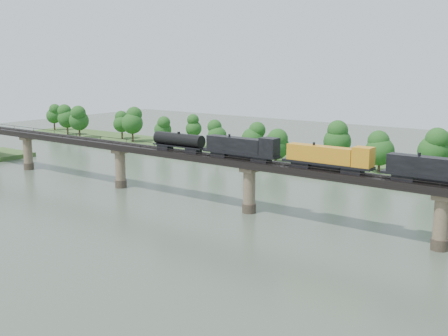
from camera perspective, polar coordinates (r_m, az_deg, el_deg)
The scene contains 6 objects.
ground at distance 99.19m, azimuth -7.40°, elevation -8.22°, with size 400.00×400.00×0.00m, color #384738.
far_bank at distance 168.32m, azimuth 13.21°, elevation -0.15°, with size 300.00×24.00×1.60m, color #2E4D1E.
bridge at distance 120.04m, azimuth 2.58°, elevation -2.03°, with size 236.00×30.00×11.50m.
bridge_superstructure at distance 118.77m, azimuth 2.60°, elevation 0.95°, with size 220.00×4.90×0.75m.
far_treeline at distance 166.43m, azimuth 10.12°, elevation 2.65°, with size 289.06×17.54×13.60m.
freight_train at distance 112.46m, azimuth 7.41°, elevation 1.42°, with size 74.84×2.92×5.15m.
Camera 1 is at (65.95, -66.58, 32.52)m, focal length 45.00 mm.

